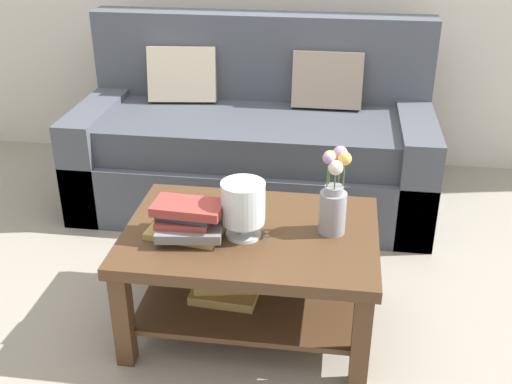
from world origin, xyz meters
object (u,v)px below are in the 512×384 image
at_px(flower_pitcher, 334,197).
at_px(glass_hurricane_vase, 243,205).
at_px(book_stack_main, 188,221).
at_px(couch, 255,143).
at_px(coffee_table, 249,259).

bearing_deg(flower_pitcher, glass_hurricane_vase, -166.60).
xyz_separation_m(glass_hurricane_vase, flower_pitcher, (0.35, 0.08, 0.02)).
height_order(book_stack_main, glass_hurricane_vase, glass_hurricane_vase).
height_order(couch, book_stack_main, couch).
height_order(couch, flower_pitcher, couch).
xyz_separation_m(couch, coffee_table, (0.15, -1.21, -0.03)).
height_order(coffee_table, glass_hurricane_vase, glass_hurricane_vase).
xyz_separation_m(couch, book_stack_main, (-0.09, -1.28, 0.18)).
bearing_deg(book_stack_main, couch, 86.16).
relative_size(coffee_table, flower_pitcher, 2.86).
distance_m(glass_hurricane_vase, flower_pitcher, 0.36).
bearing_deg(coffee_table, couch, 97.06).
xyz_separation_m(book_stack_main, flower_pitcher, (0.57, 0.11, 0.09)).
xyz_separation_m(coffee_table, glass_hurricane_vase, (-0.02, -0.05, 0.28)).
bearing_deg(book_stack_main, glass_hurricane_vase, 8.06).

